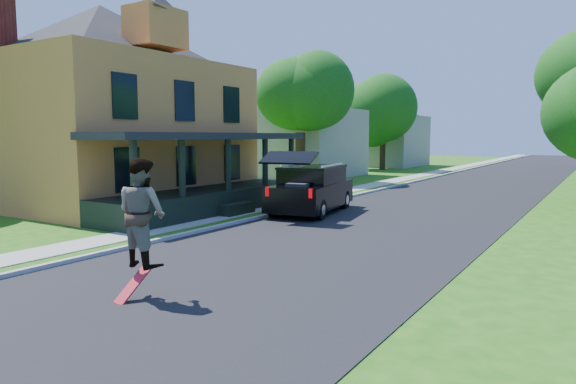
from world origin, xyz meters
The scene contains 13 objects.
ground centered at (0.00, 0.00, 0.00)m, with size 140.00×140.00×0.00m, color #1D5C12.
street centered at (0.00, 20.00, 0.00)m, with size 8.00×120.00×0.02m, color black.
curb centered at (-4.05, 20.00, 0.00)m, with size 0.15×120.00×0.12m, color #ACABA6.
sidewalk centered at (-5.60, 20.00, 0.00)m, with size 1.30×120.00×0.03m, color gray.
front_walk centered at (-9.50, 6.00, 0.00)m, with size 6.50×1.20×0.03m, color gray.
main_house centered at (-12.80, 5.99, 4.92)m, with size 15.56×15.56×10.10m.
neighbor_house_mid centered at (-13.50, 24.00, 4.19)m, with size 12.78×12.78×8.30m.
neighbor_house_far centered at (-13.50, 40.00, 4.19)m, with size 12.78×12.78×8.30m.
black_suv centered at (-3.20, 7.93, 0.94)m, with size 2.87×5.55×2.46m.
skateboarder centered at (-0.62, -2.94, 1.59)m, with size 1.04×0.84×2.02m.
skateboard centered at (-0.58, -3.21, 0.28)m, with size 0.34×0.69×0.64m.
tree_left_mid centered at (-10.48, 19.16, 5.56)m, with size 6.96×6.58×8.63m.
tree_left_far centered at (-10.74, 33.98, 5.44)m, with size 6.67×6.78×8.48m.
Camera 1 is at (6.68, -9.42, 3.00)m, focal length 32.00 mm.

